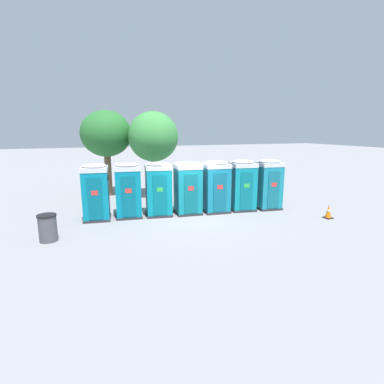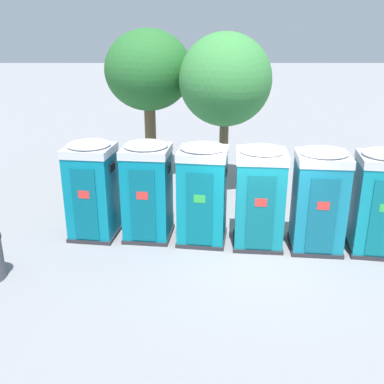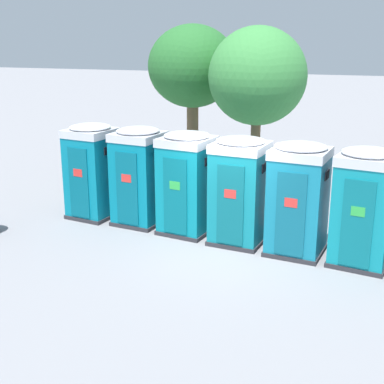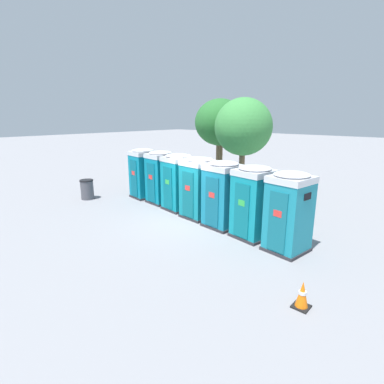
% 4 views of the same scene
% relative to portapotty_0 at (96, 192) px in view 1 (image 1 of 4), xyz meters
% --- Properties ---
extents(ground_plane, '(120.00, 120.00, 0.00)m').
position_rel_portapotty_0_xyz_m(ground_plane, '(4.12, -1.03, -1.28)').
color(ground_plane, gray).
extents(portapotty_0, '(1.31, 1.35, 2.54)m').
position_rel_portapotty_0_xyz_m(portapotty_0, '(0.00, 0.00, 0.00)').
color(portapotty_0, '#2D2D33').
rests_on(portapotty_0, ground).
extents(portapotty_1, '(1.31, 1.33, 2.54)m').
position_rel_portapotty_0_xyz_m(portapotty_1, '(1.41, -0.07, -0.00)').
color(portapotty_1, '#2D2D33').
rests_on(portapotty_1, ground).
extents(portapotty_2, '(1.36, 1.36, 2.54)m').
position_rel_portapotty_0_xyz_m(portapotty_2, '(2.80, -0.29, -0.00)').
color(portapotty_2, '#2D2D33').
rests_on(portapotty_2, ground).
extents(portapotty_3, '(1.32, 1.31, 2.54)m').
position_rel_portapotty_0_xyz_m(portapotty_3, '(4.19, -0.52, -0.00)').
color(portapotty_3, '#2D2D33').
rests_on(portapotty_3, ground).
extents(portapotty_4, '(1.34, 1.32, 2.54)m').
position_rel_portapotty_0_xyz_m(portapotty_4, '(5.58, -0.72, -0.00)').
color(portapotty_4, '#2D2D33').
rests_on(portapotty_4, ground).
extents(portapotty_5, '(1.37, 1.37, 2.54)m').
position_rel_portapotty_0_xyz_m(portapotty_5, '(6.98, -0.87, -0.00)').
color(portapotty_5, '#2D2D33').
rests_on(portapotty_5, ground).
extents(portapotty_6, '(1.31, 1.34, 2.54)m').
position_rel_portapotty_0_xyz_m(portapotty_6, '(8.37, -1.10, -0.00)').
color(portapotty_6, '#2D2D33').
rests_on(portapotty_6, ground).
extents(street_tree_0, '(2.91, 2.91, 5.05)m').
position_rel_portapotty_0_xyz_m(street_tree_0, '(3.58, 3.64, 2.29)').
color(street_tree_0, brown).
rests_on(street_tree_0, ground).
extents(street_tree_1, '(2.98, 2.98, 5.13)m').
position_rel_portapotty_0_xyz_m(street_tree_1, '(1.05, 5.04, 2.44)').
color(street_tree_1, brown).
rests_on(street_tree_1, ground).
extents(trash_can, '(0.67, 0.67, 1.00)m').
position_rel_portapotty_0_xyz_m(trash_can, '(-1.86, -2.19, -0.78)').
color(trash_can, '#4C4C54').
rests_on(trash_can, ground).
extents(traffic_cone, '(0.36, 0.36, 0.64)m').
position_rel_portapotty_0_xyz_m(traffic_cone, '(9.93, -3.63, -0.97)').
color(traffic_cone, black).
rests_on(traffic_cone, ground).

